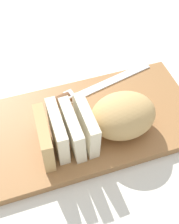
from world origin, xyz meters
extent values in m
plane|color=silver|center=(0.00, 0.00, 0.00)|extent=(3.00, 3.00, 0.00)
cube|color=#9E6B3D|center=(0.00, 0.00, 0.01)|extent=(0.49, 0.27, 0.02)
ellipsoid|color=tan|center=(-0.06, 0.04, 0.06)|extent=(0.14, 0.12, 0.09)
cube|color=beige|center=(0.02, 0.04, 0.06)|extent=(0.03, 0.11, 0.09)
cube|color=beige|center=(0.05, 0.04, 0.06)|extent=(0.03, 0.11, 0.09)
cube|color=beige|center=(0.08, 0.04, 0.06)|extent=(0.03, 0.11, 0.09)
cube|color=tan|center=(0.10, 0.05, 0.06)|extent=(0.02, 0.11, 0.09)
cube|color=silver|center=(-0.08, -0.10, 0.02)|extent=(0.23, 0.08, 0.00)
cylinder|color=#593319|center=(0.05, -0.06, 0.03)|extent=(0.06, 0.04, 0.03)
cube|color=silver|center=(0.03, -0.07, 0.03)|extent=(0.03, 0.03, 0.02)
sphere|color=#A8753D|center=(0.06, 0.01, 0.02)|extent=(0.01, 0.01, 0.01)
sphere|color=#A8753D|center=(-0.02, 0.03, 0.02)|extent=(0.00, 0.00, 0.00)
sphere|color=#A8753D|center=(0.01, -0.03, 0.02)|extent=(0.00, 0.00, 0.00)
camera|label=1|loc=(0.10, 0.37, 0.54)|focal=46.92mm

